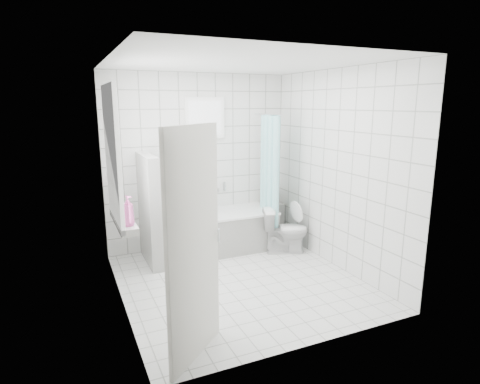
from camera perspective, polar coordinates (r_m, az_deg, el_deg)
name	(u,v)px	position (r m, az deg, el deg)	size (l,w,h in m)	color
ground	(240,281)	(5.10, -0.07, -12.56)	(3.00, 3.00, 0.00)	white
ceiling	(239,62)	(4.64, -0.08, 17.94)	(3.00, 3.00, 0.00)	white
wall_back	(199,162)	(6.08, -5.86, 4.30)	(2.80, 0.02, 2.60)	white
wall_front	(312,208)	(3.42, 10.25, -2.24)	(2.80, 0.02, 2.60)	white
wall_left	(116,188)	(4.33, -17.23, 0.50)	(0.02, 3.00, 2.60)	white
wall_right	(337,170)	(5.42, 13.60, 3.01)	(0.02, 3.00, 2.60)	white
window_left	(115,156)	(4.58, -17.39, 4.92)	(0.01, 0.90, 1.40)	white
window_back	(205,118)	(6.02, -4.94, 10.44)	(0.50, 0.01, 0.50)	white
window_sill	(123,221)	(4.74, -16.27, -3.94)	(0.18, 1.02, 0.08)	white
door	(194,247)	(3.35, -6.58, -7.78)	(0.04, 0.80, 2.00)	silver
bathtub	(215,232)	(6.00, -3.58, -5.69)	(1.80, 0.77, 0.58)	white
partition_wall	(149,210)	(5.57, -12.78, -2.48)	(0.15, 0.85, 1.50)	white
tiled_ledge	(271,220)	(6.66, 4.38, -4.00)	(0.40, 0.24, 0.55)	white
toilet	(285,230)	(5.96, 6.46, -5.46)	(0.37, 0.65, 0.66)	white
curtain_rod	(267,115)	(6.03, 3.91, 10.94)	(0.02, 0.02, 0.80)	silver
shower_curtain	(271,176)	(6.00, 4.37, 2.28)	(0.14, 0.48, 1.78)	#47D2CF
tub_faucet	(213,190)	(6.19, -3.87, 0.24)	(0.18, 0.06, 0.06)	silver
sill_bottles	(126,210)	(4.53, -15.96, -2.53)	(0.17, 0.79, 0.32)	white
ledge_bottles	(271,197)	(6.53, 4.42, -0.75)	(0.17, 0.16, 0.25)	red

